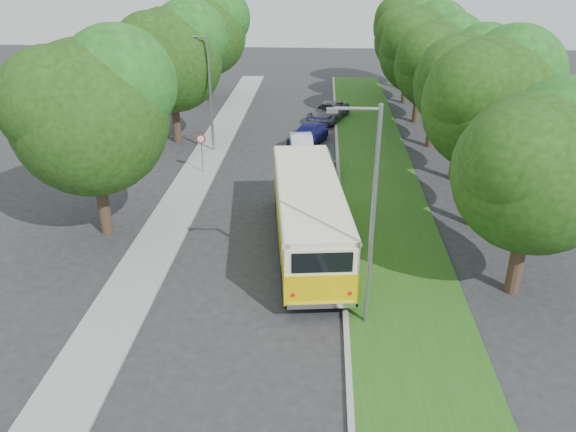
# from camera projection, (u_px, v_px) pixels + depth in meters

# --- Properties ---
(ground) EXTENTS (120.00, 120.00, 0.00)m
(ground) POSITION_uv_depth(u_px,v_px,m) (255.00, 283.00, 22.65)
(ground) COLOR #262628
(ground) RESTS_ON ground
(curb) EXTENTS (0.20, 70.00, 0.15)m
(curb) POSITION_uv_depth(u_px,v_px,m) (341.00, 228.00, 26.92)
(curb) COLOR gray
(curb) RESTS_ON ground
(grass_verge) EXTENTS (4.50, 70.00, 0.13)m
(grass_verge) POSITION_uv_depth(u_px,v_px,m) (390.00, 230.00, 26.79)
(grass_verge) COLOR #2A5015
(grass_verge) RESTS_ON ground
(sidewalk) EXTENTS (2.20, 70.00, 0.12)m
(sidewalk) POSITION_uv_depth(u_px,v_px,m) (169.00, 223.00, 27.40)
(sidewalk) COLOR gray
(sidewalk) RESTS_ON ground
(treeline) EXTENTS (24.27, 41.91, 9.46)m
(treeline) POSITION_uv_depth(u_px,v_px,m) (333.00, 56.00, 36.13)
(treeline) COLOR #332319
(treeline) RESTS_ON ground
(lamppost_near) EXTENTS (1.71, 0.16, 8.00)m
(lamppost_near) POSITION_uv_depth(u_px,v_px,m) (370.00, 214.00, 18.28)
(lamppost_near) COLOR gray
(lamppost_near) RESTS_ON ground
(lamppost_far) EXTENTS (1.71, 0.16, 7.50)m
(lamppost_far) POSITION_uv_depth(u_px,v_px,m) (209.00, 90.00, 35.56)
(lamppost_far) COLOR gray
(lamppost_far) RESTS_ON ground
(warning_sign) EXTENTS (0.56, 0.10, 2.50)m
(warning_sign) POSITION_uv_depth(u_px,v_px,m) (201.00, 146.00, 32.95)
(warning_sign) COLOR gray
(warning_sign) RESTS_ON ground
(vintage_bus) EXTENTS (4.00, 11.04, 3.20)m
(vintage_bus) POSITION_uv_depth(u_px,v_px,m) (309.00, 217.00, 24.46)
(vintage_bus) COLOR yellow
(vintage_bus) RESTS_ON ground
(car_silver) EXTENTS (2.07, 4.25, 1.40)m
(car_silver) POSITION_uv_depth(u_px,v_px,m) (321.00, 162.00, 33.42)
(car_silver) COLOR #BDBCC2
(car_silver) RESTS_ON ground
(car_white) EXTENTS (1.91, 4.17, 1.32)m
(car_white) POSITION_uv_depth(u_px,v_px,m) (302.00, 145.00, 36.38)
(car_white) COLOR silver
(car_white) RESTS_ON ground
(car_blue) EXTENTS (3.17, 4.93, 1.33)m
(car_blue) POSITION_uv_depth(u_px,v_px,m) (309.00, 135.00, 38.50)
(car_blue) COLOR navy
(car_blue) RESTS_ON ground
(car_grey) EXTENTS (3.74, 5.38, 1.36)m
(car_grey) POSITION_uv_depth(u_px,v_px,m) (328.00, 112.00, 43.85)
(car_grey) COLOR #55575D
(car_grey) RESTS_ON ground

